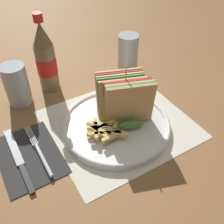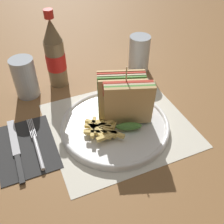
{
  "view_description": "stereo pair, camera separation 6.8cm",
  "coord_description": "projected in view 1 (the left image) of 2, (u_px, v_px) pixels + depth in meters",
  "views": [
    {
      "loc": [
        -0.23,
        -0.42,
        0.49
      ],
      "look_at": [
        0.03,
        0.01,
        0.04
      ],
      "focal_mm": 42.0,
      "sensor_mm": 36.0,
      "label": 1
    },
    {
      "loc": [
        -0.17,
        -0.46,
        0.49
      ],
      "look_at": [
        0.03,
        0.01,
        0.04
      ],
      "focal_mm": 42.0,
      "sensor_mm": 36.0,
      "label": 2
    }
  ],
  "objects": [
    {
      "name": "ground_plane",
      "position": [
        106.0,
        130.0,
        0.69
      ],
      "size": [
        4.0,
        4.0,
        0.0
      ],
      "primitive_type": "plane",
      "color": "olive"
    },
    {
      "name": "knife",
      "position": [
        19.0,
        159.0,
        0.61
      ],
      "size": [
        0.02,
        0.21,
        0.0
      ],
      "rotation": [
        0.0,
        0.0,
        0.0
      ],
      "color": "black",
      "rests_on": "napkin"
    },
    {
      "name": "fries_pile",
      "position": [
        105.0,
        130.0,
        0.64
      ],
      "size": [
        0.1,
        0.1,
        0.02
      ],
      "color": "#E5C166",
      "rests_on": "plate_main"
    },
    {
      "name": "glass_far",
      "position": [
        17.0,
        87.0,
        0.74
      ],
      "size": [
        0.07,
        0.07,
        0.12
      ],
      "color": "silver",
      "rests_on": "ground_plane"
    },
    {
      "name": "napkin",
      "position": [
        29.0,
        155.0,
        0.62
      ],
      "size": [
        0.14,
        0.19,
        0.0
      ],
      "color": "#2D2D2D",
      "rests_on": "ground_plane"
    },
    {
      "name": "club_sandwich",
      "position": [
        124.0,
        99.0,
        0.66
      ],
      "size": [
        0.13,
        0.13,
        0.16
      ],
      "color": "tan",
      "rests_on": "plate_main"
    },
    {
      "name": "glass_near",
      "position": [
        128.0,
        52.0,
        0.88
      ],
      "size": [
        0.07,
        0.07,
        0.12
      ],
      "color": "silver",
      "rests_on": "ground_plane"
    },
    {
      "name": "coke_bottle_near",
      "position": [
        46.0,
        59.0,
        0.76
      ],
      "size": [
        0.06,
        0.06,
        0.24
      ],
      "color": "#7A6647",
      "rests_on": "ground_plane"
    },
    {
      "name": "fork",
      "position": [
        41.0,
        154.0,
        0.61
      ],
      "size": [
        0.02,
        0.18,
        0.01
      ],
      "rotation": [
        0.0,
        0.0,
        0.0
      ],
      "color": "silver",
      "rests_on": "napkin"
    },
    {
      "name": "plate_main",
      "position": [
        116.0,
        125.0,
        0.69
      ],
      "size": [
        0.28,
        0.28,
        0.02
      ],
      "color": "white",
      "rests_on": "ground_plane"
    },
    {
      "name": "placemat",
      "position": [
        119.0,
        124.0,
        0.7
      ],
      "size": [
        0.36,
        0.33,
        0.0
      ],
      "color": "silver",
      "rests_on": "ground_plane"
    }
  ]
}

